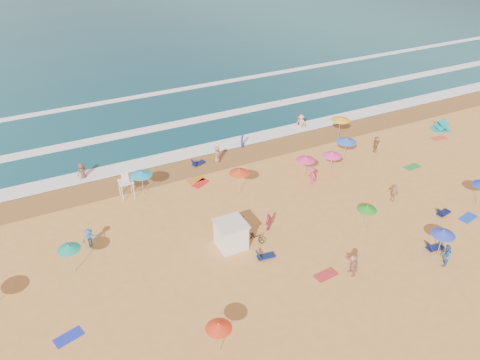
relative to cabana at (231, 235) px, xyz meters
name	(u,v)px	position (x,y,z in m)	size (l,w,h in m)	color
ground	(289,228)	(5.02, -0.08, -1.00)	(220.00, 220.00, 0.00)	gold
ocean	(85,13)	(5.02, 83.92, -1.00)	(220.00, 140.00, 0.18)	#0C4756
wet_sand	(223,159)	(5.02, 12.42, -0.99)	(220.00, 220.00, 0.00)	olive
surf_foam	(191,124)	(5.02, 21.24, -0.90)	(200.00, 18.70, 0.05)	white
cabana	(231,235)	(0.00, 0.00, 0.00)	(2.00, 2.00, 2.00)	white
cabana_roof	(231,224)	(0.00, 0.00, 1.06)	(2.20, 2.20, 0.12)	silver
bicycle	(255,236)	(1.90, -0.30, -0.57)	(0.57, 1.63, 0.86)	black
lifeguard_stand	(126,186)	(-5.29, 9.99, 0.05)	(1.20, 1.20, 2.10)	white
beach_umbrellas	(313,194)	(7.52, 0.49, 1.14)	(62.35, 28.26, 0.75)	#169AB8
loungers	(359,220)	(10.56, -1.92, -0.83)	(59.54, 24.05, 0.34)	#0E1246
towels	(322,232)	(7.09, -1.77, -0.98)	(42.06, 22.07, 0.03)	#BB5317
popup_tents	(469,162)	(25.61, 0.38, -0.40)	(10.55, 16.90, 1.20)	#E031BB
beachgoers	(258,194)	(4.51, 4.23, -0.20)	(40.72, 27.24, 2.12)	#B67254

